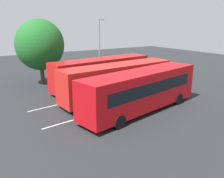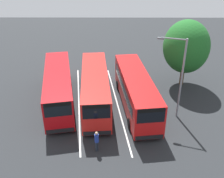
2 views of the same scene
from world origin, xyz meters
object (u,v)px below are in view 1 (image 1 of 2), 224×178
object	(u,v)px
bus_center_right	(102,72)
pedestrian	(169,78)
depot_tree	(40,45)
bus_far_left	(142,89)
bus_center_left	(119,80)
street_lamp	(100,45)

from	to	relation	value
bus_center_right	pedestrian	world-z (taller)	bus_center_right
bus_center_right	depot_tree	world-z (taller)	depot_tree
bus_far_left	bus_center_left	size ratio (longest dim) A/B	1.01
bus_far_left	street_lamp	bearing A→B (deg)	66.44
bus_center_left	bus_far_left	bearing A→B (deg)	-98.17
pedestrian	street_lamp	xyz separation A→B (m)	(-4.64, 6.64, 3.12)
bus_center_right	pedestrian	xyz separation A→B (m)	(6.28, -3.26, -0.73)
depot_tree	street_lamp	bearing A→B (deg)	-18.37
pedestrian	bus_center_left	bearing A→B (deg)	-47.56
bus_center_left	bus_center_right	xyz separation A→B (m)	(0.52, 3.79, 0.00)
bus_center_right	depot_tree	distance (m)	7.61
depot_tree	pedestrian	bearing A→B (deg)	-38.64
pedestrian	depot_tree	bearing A→B (deg)	-90.62
bus_far_left	bus_center_left	xyz separation A→B (m)	(0.20, 3.50, 0.00)
street_lamp	bus_center_right	bearing A→B (deg)	-7.82
bus_center_left	street_lamp	xyz separation A→B (m)	(2.17, 7.16, 2.39)
bus_far_left	depot_tree	xyz separation A→B (m)	(-3.91, 12.75, 2.59)
bus_far_left	bus_center_left	bearing A→B (deg)	75.69
bus_far_left	pedestrian	xyz separation A→B (m)	(7.00, 4.03, -0.73)
pedestrian	street_lamp	size ratio (longest dim) A/B	0.24
bus_far_left	bus_center_right	size ratio (longest dim) A/B	1.00
street_lamp	bus_center_left	bearing A→B (deg)	1.34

